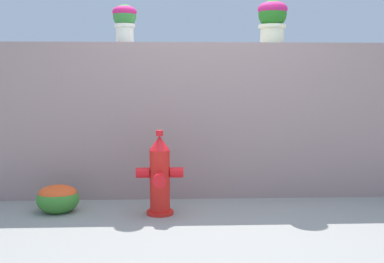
{
  "coord_description": "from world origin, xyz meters",
  "views": [
    {
      "loc": [
        -0.33,
        -3.73,
        1.2
      ],
      "look_at": [
        -0.13,
        0.88,
        0.69
      ],
      "focal_mm": 44.25,
      "sensor_mm": 36.0,
      "label": 1
    }
  ],
  "objects_px": {
    "fire_hydrant": "(160,177)",
    "potted_plant_1": "(125,19)",
    "potted_plant_2": "(272,18)",
    "flower_bush_left": "(58,197)"
  },
  "relations": [
    {
      "from": "potted_plant_1",
      "to": "flower_bush_left",
      "type": "height_order",
      "value": "potted_plant_1"
    },
    {
      "from": "fire_hydrant",
      "to": "potted_plant_1",
      "type": "bearing_deg",
      "value": 116.92
    },
    {
      "from": "potted_plant_1",
      "to": "potted_plant_2",
      "type": "xyz_separation_m",
      "value": [
        1.48,
        0.01,
        0.03
      ]
    },
    {
      "from": "potted_plant_2",
      "to": "fire_hydrant",
      "type": "distance_m",
      "value": 1.99
    },
    {
      "from": "potted_plant_1",
      "to": "potted_plant_2",
      "type": "relative_size",
      "value": 0.87
    },
    {
      "from": "flower_bush_left",
      "to": "fire_hydrant",
      "type": "bearing_deg",
      "value": -6.77
    },
    {
      "from": "potted_plant_2",
      "to": "flower_bush_left",
      "type": "bearing_deg",
      "value": -163.59
    },
    {
      "from": "flower_bush_left",
      "to": "potted_plant_2",
      "type": "bearing_deg",
      "value": 16.41
    },
    {
      "from": "fire_hydrant",
      "to": "flower_bush_left",
      "type": "xyz_separation_m",
      "value": [
        -0.92,
        0.11,
        -0.2
      ]
    },
    {
      "from": "potted_plant_2",
      "to": "flower_bush_left",
      "type": "distance_m",
      "value": 2.72
    }
  ]
}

